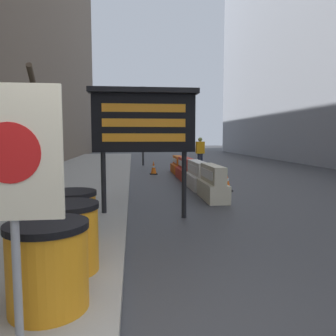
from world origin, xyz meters
TOP-DOWN VIEW (x-y plane):
  - bare_tree at (-3.51, 7.59)m, footprint 1.95×2.00m
  - barrel_drum_foreground at (-0.63, 0.84)m, footprint 0.72×0.72m
  - barrel_drum_middle at (-0.63, 1.68)m, footprint 0.72×0.72m
  - barrel_drum_back at (-0.74, 2.51)m, footprint 0.72×0.72m
  - warning_sign at (-0.71, 0.29)m, footprint 0.70×0.08m
  - message_board at (0.35, 4.53)m, footprint 2.16×0.36m
  - jersey_barrier_cream at (2.24, 6.42)m, footprint 0.53×1.63m
  - jersey_barrier_white at (2.24, 8.42)m, footprint 0.59×1.97m
  - jersey_barrier_red_striped at (2.24, 10.63)m, footprint 0.65×2.07m
  - jersey_barrier_orange_far at (2.24, 12.93)m, footprint 0.59×1.67m
  - traffic_cone_near at (2.56, 9.97)m, footprint 0.36×0.36m
  - traffic_cone_mid at (1.05, 12.52)m, footprint 0.33×0.33m
  - traffic_cone_far at (3.01, 7.73)m, footprint 0.34×0.34m
  - traffic_light_near_curb at (0.74, 17.08)m, footprint 0.28×0.45m
  - pedestrian_worker at (3.67, 14.92)m, footprint 0.45×0.30m

SIDE VIEW (x-z plane):
  - traffic_cone_mid at x=1.05m, z-range -0.01..0.59m
  - traffic_cone_far at x=3.01m, z-range -0.01..0.61m
  - traffic_cone_near at x=2.56m, z-range -0.01..0.63m
  - jersey_barrier_orange_far at x=2.24m, z-range -0.05..0.73m
  - jersey_barrier_red_striped at x=2.24m, z-range -0.05..0.78m
  - jersey_barrier_white at x=2.24m, z-range -0.05..0.82m
  - jersey_barrier_cream at x=2.24m, z-range -0.06..0.87m
  - barrel_drum_foreground at x=-0.63m, z-range 0.14..0.93m
  - barrel_drum_middle at x=-0.63m, z-range 0.14..0.93m
  - barrel_drum_back at x=-0.74m, z-range 0.14..0.93m
  - pedestrian_worker at x=3.67m, z-range 0.15..1.79m
  - warning_sign at x=-0.71m, z-range 0.51..2.40m
  - bare_tree at x=-3.51m, z-range -0.03..3.86m
  - message_board at x=0.35m, z-range 0.65..3.27m
  - traffic_light_near_curb at x=0.74m, z-range 0.99..5.50m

